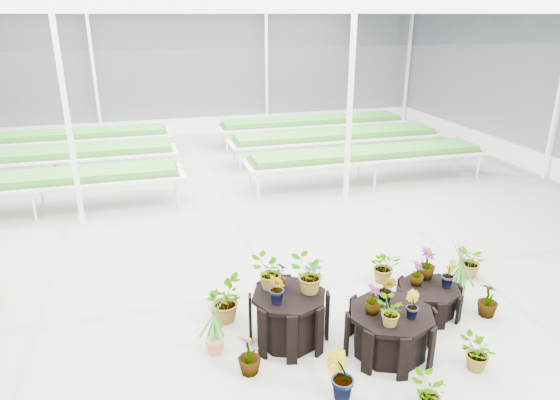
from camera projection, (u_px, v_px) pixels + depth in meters
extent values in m
plane|color=gray|center=(266.00, 302.00, 7.75)|extent=(24.00, 24.00, 0.00)
cylinder|color=black|center=(289.00, 317.00, 6.73)|extent=(1.24, 1.24, 0.71)
cylinder|color=black|center=(390.00, 332.00, 6.51)|extent=(1.33, 1.33, 0.60)
cylinder|color=black|center=(428.00, 299.00, 7.43)|extent=(1.07, 1.07, 0.42)
imported|color=#2E7422|center=(269.00, 273.00, 6.64)|extent=(0.55, 0.52, 0.50)
imported|color=#2E7422|center=(309.00, 275.00, 6.55)|extent=(0.49, 0.43, 0.53)
imported|color=#2E7422|center=(282.00, 274.00, 6.75)|extent=(0.22, 0.23, 0.37)
imported|color=#2E7422|center=(278.00, 289.00, 6.31)|extent=(0.25, 0.28, 0.45)
imported|color=#2E7422|center=(373.00, 299.00, 6.32)|extent=(0.31, 0.31, 0.41)
imported|color=#2E7422|center=(412.00, 305.00, 6.23)|extent=(0.17, 0.21, 0.36)
imported|color=#2E7422|center=(387.00, 290.00, 6.50)|extent=(0.30, 0.31, 0.44)
imported|color=#2E7422|center=(389.00, 312.00, 6.07)|extent=(0.44, 0.43, 0.37)
imported|color=#2E7422|center=(417.00, 273.00, 7.35)|extent=(0.30, 0.30, 0.38)
imported|color=#2E7422|center=(448.00, 274.00, 7.29)|extent=(0.30, 0.30, 0.43)
imported|color=#2E7422|center=(427.00, 264.00, 7.52)|extent=(0.38, 0.38, 0.49)
imported|color=#2E7422|center=(249.00, 355.00, 6.13)|extent=(0.40, 0.40, 0.53)
imported|color=#2E7422|center=(224.00, 300.00, 7.21)|extent=(0.56, 0.63, 0.64)
imported|color=#2E7422|center=(340.00, 376.00, 5.70)|extent=(0.42, 0.39, 0.62)
imported|color=#2E7422|center=(428.00, 394.00, 5.57)|extent=(0.51, 0.49, 0.43)
imported|color=#2E7422|center=(477.00, 354.00, 6.19)|extent=(0.52, 0.48, 0.48)
imported|color=#2E7422|center=(488.00, 300.00, 7.31)|extent=(0.41, 0.41, 0.54)
imported|color=#2E7422|center=(471.00, 262.00, 8.37)|extent=(0.49, 0.56, 0.59)
imported|color=#2E7422|center=(385.00, 266.00, 8.26)|extent=(0.62, 0.57, 0.56)
imported|color=#2E7422|center=(314.00, 274.00, 8.06)|extent=(0.31, 0.31, 0.50)
imported|color=#2E7422|center=(273.00, 289.00, 7.62)|extent=(0.27, 0.19, 0.51)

